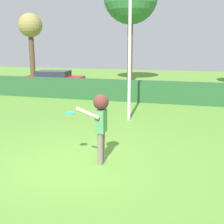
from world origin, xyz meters
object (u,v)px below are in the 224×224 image
object	(u,v)px
parked_car_red	(53,79)
bare_elm_tree	(30,28)
frisbee	(70,113)
lamppost	(130,40)
person	(101,118)

from	to	relation	value
parked_car_red	bare_elm_tree	xyz separation A→B (m)	(-3.84, 3.82, 3.68)
frisbee	bare_elm_tree	bearing A→B (deg)	123.27
frisbee	parked_car_red	world-z (taller)	frisbee
lamppost	bare_elm_tree	bearing A→B (deg)	134.23
lamppost	parked_car_red	world-z (taller)	lamppost
person	parked_car_red	world-z (taller)	person
bare_elm_tree	person	bearing A→B (deg)	-54.68
frisbee	parked_car_red	xyz separation A→B (m)	(-6.61, 12.11, -0.59)
person	parked_car_red	bearing A→B (deg)	121.61
frisbee	bare_elm_tree	world-z (taller)	bare_elm_tree
person	frisbee	bearing A→B (deg)	176.68
frisbee	lamppost	size ratio (longest dim) A/B	0.04
lamppost	parked_car_red	size ratio (longest dim) A/B	1.32
frisbee	bare_elm_tree	distance (m)	19.30
lamppost	bare_elm_tree	distance (m)	15.80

